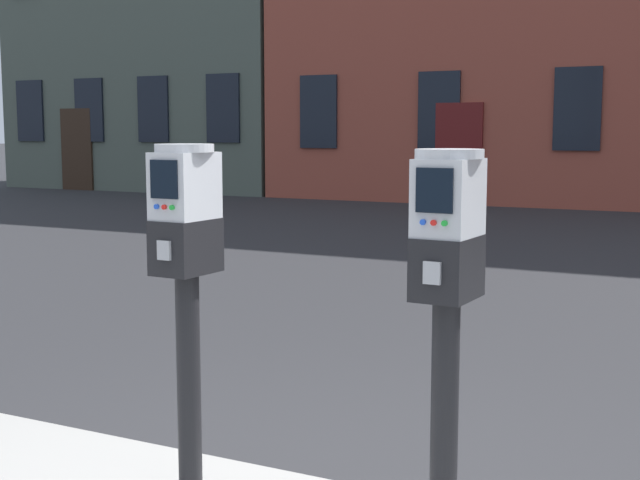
% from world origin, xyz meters
% --- Properties ---
extents(parking_meter_near_kerb, '(0.23, 0.26, 1.34)m').
position_xyz_m(parking_meter_near_kerb, '(-0.31, -0.19, 1.07)').
color(parking_meter_near_kerb, black).
rests_on(parking_meter_near_kerb, sidewalk_slab).
extents(parking_meter_twin_adjacent, '(0.23, 0.26, 1.33)m').
position_xyz_m(parking_meter_twin_adjacent, '(0.70, -0.19, 1.06)').
color(parking_meter_twin_adjacent, black).
rests_on(parking_meter_twin_adjacent, sidewalk_slab).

